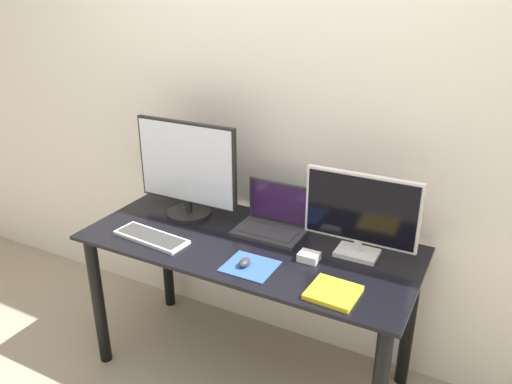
# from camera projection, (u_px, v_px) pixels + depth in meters

# --- Properties ---
(wall_back) EXTENTS (7.00, 0.05, 2.50)m
(wall_back) POSITION_uv_depth(u_px,v_px,m) (287.00, 121.00, 2.49)
(wall_back) COLOR silver
(wall_back) RESTS_ON ground_plane
(desk) EXTENTS (1.58, 0.70, 0.77)m
(desk) POSITION_uv_depth(u_px,v_px,m) (249.00, 269.00, 2.40)
(desk) COLOR black
(desk) RESTS_ON ground_plane
(monitor_left) EXTENTS (0.57, 0.23, 0.50)m
(monitor_left) POSITION_uv_depth(u_px,v_px,m) (187.00, 170.00, 2.52)
(monitor_left) COLOR black
(monitor_left) RESTS_ON desk
(monitor_right) EXTENTS (0.50, 0.13, 0.38)m
(monitor_right) POSITION_uv_depth(u_px,v_px,m) (361.00, 213.00, 2.15)
(monitor_right) COLOR silver
(monitor_right) RESTS_ON desk
(laptop) EXTENTS (0.33, 0.23, 0.23)m
(laptop) POSITION_uv_depth(u_px,v_px,m) (274.00, 220.00, 2.43)
(laptop) COLOR #333338
(laptop) RESTS_ON desk
(keyboard) EXTENTS (0.39, 0.17, 0.02)m
(keyboard) POSITION_uv_depth(u_px,v_px,m) (151.00, 237.00, 2.36)
(keyboard) COLOR silver
(keyboard) RESTS_ON desk
(mousepad) EXTENTS (0.21, 0.19, 0.00)m
(mousepad) POSITION_uv_depth(u_px,v_px,m) (250.00, 266.00, 2.13)
(mousepad) COLOR #2D519E
(mousepad) RESTS_ON desk
(mouse) EXTENTS (0.04, 0.07, 0.03)m
(mouse) POSITION_uv_depth(u_px,v_px,m) (245.00, 262.00, 2.12)
(mouse) COLOR #333333
(mouse) RESTS_ON mousepad
(book) EXTENTS (0.20, 0.19, 0.02)m
(book) POSITION_uv_depth(u_px,v_px,m) (333.00, 293.00, 1.94)
(book) COLOR yellow
(book) RESTS_ON desk
(power_brick) EXTENTS (0.09, 0.07, 0.04)m
(power_brick) POSITION_uv_depth(u_px,v_px,m) (309.00, 257.00, 2.18)
(power_brick) COLOR white
(power_brick) RESTS_ON desk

